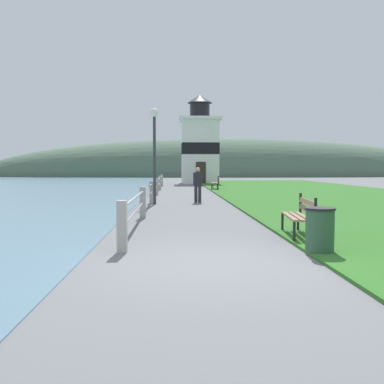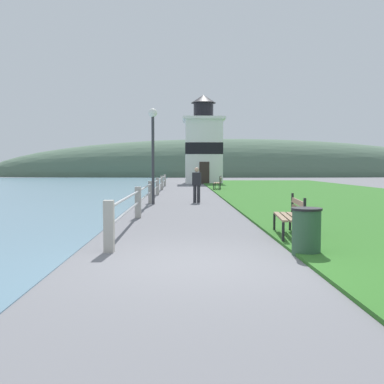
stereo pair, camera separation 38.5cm
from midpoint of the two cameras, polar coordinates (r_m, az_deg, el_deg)
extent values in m
plane|color=slate|center=(6.99, 2.54, -9.56)|extent=(160.00, 160.00, 0.00)
cube|color=#2D6623|center=(24.26, 18.30, -0.40)|extent=(12.00, 47.99, 0.06)
cube|color=#A8A399|center=(7.95, -9.65, -4.53)|extent=(0.18, 0.18, 0.95)
cube|color=#A8A399|center=(13.12, -6.38, -1.38)|extent=(0.18, 0.18, 0.95)
cube|color=#A8A399|center=(18.34, -4.96, -0.01)|extent=(0.18, 0.18, 0.95)
cube|color=#A8A399|center=(23.56, -4.18, 0.75)|extent=(0.18, 0.18, 0.95)
cube|color=#A8A399|center=(28.79, -3.67, 1.23)|extent=(0.18, 0.18, 0.95)
cube|color=#A8A399|center=(34.02, -3.33, 1.57)|extent=(0.18, 0.18, 0.95)
cylinder|color=#B2B2B7|center=(20.93, -4.52, 1.33)|extent=(0.06, 26.19, 0.06)
cylinder|color=#B2B2B7|center=(20.95, -4.52, 0.41)|extent=(0.06, 26.19, 0.06)
cube|color=#846B51|center=(9.64, 12.81, -3.22)|extent=(0.28, 1.63, 0.04)
cube|color=#846B51|center=(9.66, 13.67, -3.21)|extent=(0.28, 1.63, 0.04)
cube|color=#846B51|center=(9.69, 14.53, -3.21)|extent=(0.28, 1.63, 0.04)
cube|color=#846B51|center=(9.67, 15.07, -1.34)|extent=(0.22, 1.63, 0.11)
cube|color=#846B51|center=(9.68, 15.06, -2.27)|extent=(0.22, 1.63, 0.11)
cube|color=black|center=(8.89, 13.28, -5.37)|extent=(0.05, 0.05, 0.45)
cube|color=black|center=(10.44, 11.96, -4.05)|extent=(0.05, 0.05, 0.45)
cube|color=black|center=(8.95, 15.63, -5.34)|extent=(0.05, 0.05, 0.45)
cube|color=black|center=(10.50, 13.97, -4.04)|extent=(0.05, 0.05, 0.45)
cube|color=black|center=(8.91, 15.99, -2.35)|extent=(0.05, 0.05, 0.49)
cube|color=black|center=(10.45, 14.27, -1.49)|extent=(0.05, 0.05, 0.49)
cube|color=#846B51|center=(28.85, 3.44, 1.22)|extent=(0.36, 1.84, 0.04)
cube|color=#846B51|center=(28.85, 3.74, 1.22)|extent=(0.36, 1.84, 0.04)
cube|color=#846B51|center=(28.84, 4.03, 1.22)|extent=(0.36, 1.84, 0.04)
cube|color=#846B51|center=(28.82, 4.20, 1.85)|extent=(0.30, 1.83, 0.11)
cube|color=#846B51|center=(28.83, 4.20, 1.54)|extent=(0.30, 1.83, 0.11)
cube|color=black|center=(27.97, 3.27, 0.65)|extent=(0.06, 0.06, 0.45)
cube|color=black|center=(29.76, 3.46, 0.82)|extent=(0.06, 0.06, 0.45)
cube|color=black|center=(27.95, 4.03, 0.65)|extent=(0.06, 0.06, 0.45)
cube|color=black|center=(29.74, 4.17, 0.81)|extent=(0.06, 0.06, 0.45)
cube|color=black|center=(27.93, 4.13, 1.61)|extent=(0.06, 0.06, 0.49)
cube|color=black|center=(29.72, 4.27, 1.72)|extent=(0.06, 0.06, 0.49)
cube|color=white|center=(40.34, 1.80, 5.34)|extent=(3.37, 3.37, 5.85)
cube|color=black|center=(40.36, 1.80, 5.75)|extent=(3.41, 3.41, 1.05)
cube|color=white|center=(40.56, 1.81, 9.65)|extent=(3.88, 3.88, 0.25)
cylinder|color=black|center=(40.66, 1.81, 10.80)|extent=(1.85, 1.85, 1.39)
cone|color=black|center=(40.81, 1.82, 12.30)|extent=(2.32, 2.32, 0.76)
cube|color=#332823|center=(38.62, 1.94, 2.57)|extent=(0.90, 0.06, 2.00)
cylinder|color=#28282D|center=(18.65, 0.96, -0.26)|extent=(0.14, 0.14, 0.75)
cylinder|color=#28282D|center=(18.62, 1.48, -0.27)|extent=(0.14, 0.14, 0.75)
cube|color=#232328|center=(18.60, 1.22, 1.75)|extent=(0.41, 0.27, 0.56)
sphere|color=tan|center=(18.60, 1.22, 2.99)|extent=(0.20, 0.20, 0.20)
cylinder|color=#2D5138|center=(7.90, 16.36, -5.23)|extent=(0.50, 0.50, 0.80)
cylinder|color=black|center=(7.85, 16.41, -2.20)|extent=(0.54, 0.54, 0.04)
cylinder|color=#333338|center=(17.80, -4.60, 4.15)|extent=(0.12, 0.12, 3.60)
sphere|color=white|center=(17.94, -4.63, 10.48)|extent=(0.36, 0.36, 0.36)
ellipsoid|color=#4C6651|center=(69.32, 5.61, 2.10)|extent=(80.00, 16.00, 12.00)
camera|label=1|loc=(0.19, -89.48, 0.03)|focal=40.00mm
camera|label=2|loc=(0.19, 90.52, -0.03)|focal=40.00mm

